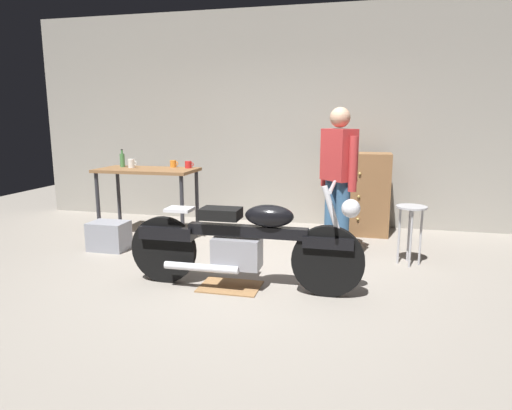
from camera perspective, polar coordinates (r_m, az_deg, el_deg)
The scene contains 13 objects.
ground_plane at distance 4.25m, azimuth -2.46°, elevation -10.39°, with size 12.00×12.00×0.00m, color gray.
back_wall at distance 6.70m, azimuth 4.08°, elevation 10.95°, with size 8.00×0.12×3.10m, color gray.
workbench at distance 6.09m, azimuth -13.69°, elevation 3.48°, with size 1.30×0.64×0.90m.
motorcycle at distance 4.07m, azimuth -1.55°, elevation -4.70°, with size 2.19×0.60×1.00m.
person_standing at distance 5.00m, azimuth 10.42°, elevation 3.62°, with size 0.42×0.45×1.67m.
shop_stool at distance 5.02m, azimuth 19.14°, elevation -1.71°, with size 0.32×0.32×0.64m.
wooden_dresser at distance 6.19m, azimuth 12.99°, elevation 1.40°, with size 0.80×0.47×1.10m.
drip_tray at distance 4.25m, azimuth -3.33°, elevation -10.33°, with size 0.56×0.40×0.01m, color olive.
storage_bin at distance 5.63m, azimuth -18.22°, elevation -3.76°, with size 0.44×0.32×0.34m, color gray.
mug_orange_travel at distance 6.16m, azimuth -10.50°, elevation 5.19°, with size 0.12×0.08×0.09m.
mug_white_ceramic at distance 6.25m, azimuth -15.59°, elevation 5.14°, with size 0.13×0.09×0.11m.
mug_red_diner at distance 6.02m, azimuth -8.61°, elevation 5.11°, with size 0.12×0.09×0.09m.
bottle at distance 6.37m, azimuth -16.68°, elevation 5.54°, with size 0.06×0.06×0.24m.
Camera 1 is at (1.09, -3.81, 1.55)m, focal length 31.38 mm.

